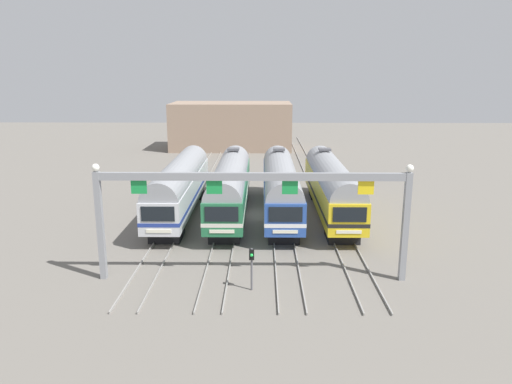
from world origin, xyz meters
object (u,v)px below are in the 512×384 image
catenary_gantry (252,196)px  commuter_train_yellow (331,185)px  commuter_train_green (230,184)px  commuter_train_silver (180,184)px  yard_signal_mast (252,261)px  commuter_train_blue (281,185)px

catenary_gantry → commuter_train_yellow: bearing=64.4°
commuter_train_green → catenary_gantry: (2.16, -13.50, 2.45)m
commuter_train_silver → catenary_gantry: bearing=-64.4°
commuter_train_green → yard_signal_mast: size_ratio=7.24×
commuter_train_green → commuter_train_blue: same height
commuter_train_silver → commuter_train_green: (4.32, 0.00, 0.00)m
commuter_train_silver → commuter_train_green: bearing=0.1°
catenary_gantry → yard_signal_mast: (0.00, -1.53, -3.38)m
commuter_train_yellow → yard_signal_mast: (-6.48, -15.03, -0.94)m
catenary_gantry → commuter_train_silver: bearing=115.6°
commuter_train_silver → yard_signal_mast: size_ratio=7.24×
commuter_train_silver → commuter_train_blue: size_ratio=1.00×
commuter_train_yellow → commuter_train_green: bearing=180.0°
commuter_train_silver → catenary_gantry: 15.17m
commuter_train_green → commuter_train_blue: bearing=0.0°
commuter_train_green → commuter_train_yellow: 8.63m
commuter_train_blue → commuter_train_yellow: size_ratio=1.00×
commuter_train_green → commuter_train_yellow: same height
commuter_train_silver → commuter_train_green: commuter_train_green is taller
commuter_train_yellow → commuter_train_blue: bearing=180.0°
commuter_train_blue → yard_signal_mast: bearing=-98.2°
commuter_train_yellow → yard_signal_mast: commuter_train_yellow is taller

